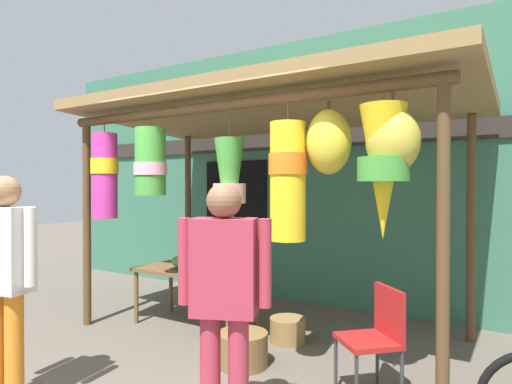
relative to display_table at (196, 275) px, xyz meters
name	(u,v)px	position (x,y,z in m)	size (l,w,h in m)	color
ground_plane	(194,365)	(0.70, -0.87, -0.59)	(30.00, 30.00, 0.00)	#60564C
shop_facade	(314,171)	(0.69, 1.72, 1.23)	(9.65, 0.29, 3.65)	#387056
market_stall_canopy	(265,130)	(0.95, -0.03, 1.60)	(4.35, 2.28, 2.60)	brown
display_table	(196,275)	(0.00, 0.00, 0.00)	(1.43, 0.69, 0.65)	brown
flower_heap_on_table	(195,262)	(0.00, -0.01, 0.15)	(0.63, 0.44, 0.17)	green
folding_chair	(377,332)	(2.27, -0.59, -0.09)	(0.57, 0.57, 0.84)	#AD1E1E
wicker_basket_by_table	(288,330)	(1.14, 0.10, -0.47)	(0.37, 0.37, 0.25)	olive
wicker_basket_spare	(243,349)	(1.07, -0.64, -0.44)	(0.45, 0.45, 0.30)	brown
customer_foreground	(5,269)	(-0.02, -2.15, 0.41)	(0.58, 0.29, 1.69)	orange
shopper_by_bananas	(224,290)	(1.63, -1.68, 0.37)	(0.55, 0.36, 1.63)	#B23347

